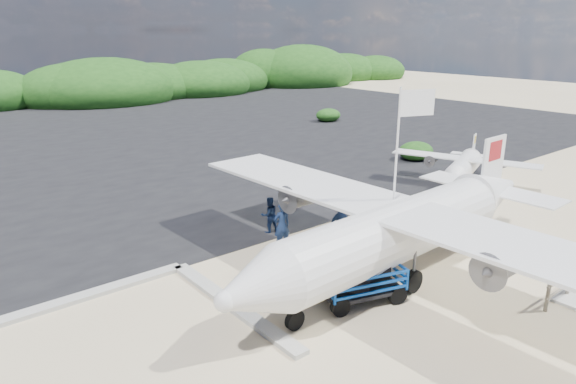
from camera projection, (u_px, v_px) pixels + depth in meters
The scene contains 11 objects.
ground at pixel (363, 282), 18.04m from camera, with size 160.00×160.00×0.00m, color beige.
asphalt_apron at pixel (80, 143), 40.22m from camera, with size 90.00×50.00×0.04m, color #B2B2B2, non-canonical shape.
lagoon at pixel (90, 361), 13.73m from camera, with size 9.00×7.00×0.40m, color #B2B2B2, non-canonical shape.
vegetation_band at pixel (8, 107), 58.71m from camera, with size 124.00×8.00×4.40m, color #B2B2B2, non-canonical shape.
baggage_cart at pixel (360, 301), 16.75m from camera, with size 2.88×1.65×1.44m, color #0B45AB, non-canonical shape.
flagpole at pixel (389, 271), 18.83m from camera, with size 1.34×0.56×6.68m, color white, non-canonical shape.
signboard at pixel (435, 249), 20.74m from camera, with size 1.81×0.17×1.49m, color brown, non-canonical shape.
crew_a at pixel (282, 226), 20.49m from camera, with size 0.72×0.47×1.97m, color #14264D.
crew_b at pixel (269, 215), 22.22m from camera, with size 0.78×0.61×1.61m, color #14264D.
crew_c at pixel (340, 224), 21.18m from camera, with size 0.95×0.39×1.61m, color #14264D.
aircraft_large at pixel (340, 134), 43.63m from camera, with size 18.38×18.38×5.51m, color #B2B2B2, non-canonical shape.
Camera 1 is at (-12.29, -10.94, 8.45)m, focal length 32.00 mm.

